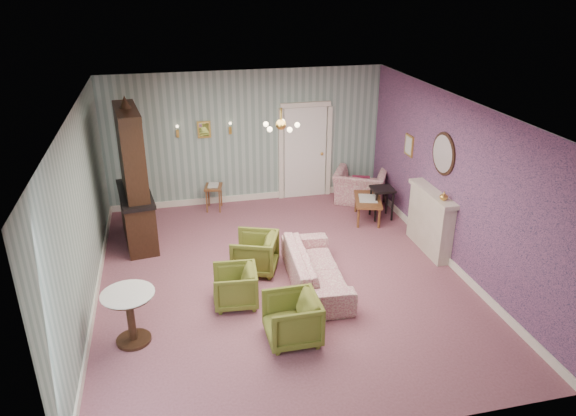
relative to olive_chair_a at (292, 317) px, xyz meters
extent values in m
plane|color=#8D5262|center=(0.22, 1.65, -0.37)|extent=(7.00, 7.00, 0.00)
plane|color=white|center=(0.22, 1.65, 2.53)|extent=(7.00, 7.00, 0.00)
plane|color=slate|center=(0.22, 5.15, 1.08)|extent=(6.00, 0.00, 6.00)
plane|color=slate|center=(0.22, -1.85, 1.08)|extent=(6.00, 0.00, 6.00)
plane|color=slate|center=(-2.78, 1.65, 1.08)|extent=(0.00, 7.00, 7.00)
plane|color=slate|center=(3.22, 1.65, 1.08)|extent=(0.00, 7.00, 7.00)
plane|color=#B45A8B|center=(3.21, 1.65, 1.08)|extent=(0.00, 7.00, 7.00)
imported|color=#636724|center=(0.00, 0.00, 0.00)|extent=(0.68, 0.73, 0.75)
imported|color=#636724|center=(-0.64, 1.07, -0.04)|extent=(0.67, 0.71, 0.68)
imported|color=#636724|center=(-0.17, 2.01, 0.00)|extent=(0.89, 0.92, 0.74)
imported|color=#9F405E|center=(0.72, 1.33, 0.03)|extent=(0.73, 2.11, 0.81)
imported|color=#9F405E|center=(2.64, 4.49, 0.11)|extent=(1.31, 1.16, 0.96)
imported|color=gold|center=(3.06, 1.65, 0.86)|extent=(0.15, 0.15, 0.15)
cube|color=maroon|center=(2.59, 4.34, 0.11)|extent=(0.41, 0.28, 0.39)
camera|label=1|loc=(-1.46, -6.03, 4.37)|focal=33.65mm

